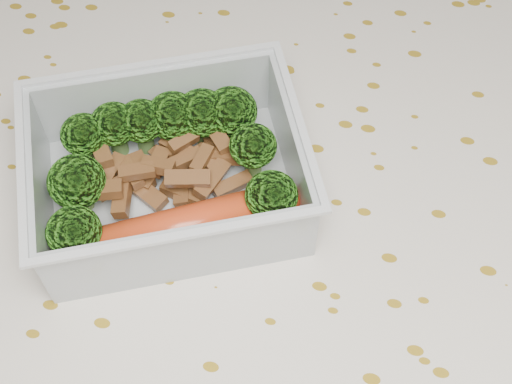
# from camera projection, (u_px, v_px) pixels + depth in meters

# --- Properties ---
(dining_table) EXTENTS (1.40, 0.90, 0.75)m
(dining_table) POSITION_uv_depth(u_px,v_px,m) (258.00, 287.00, 0.51)
(dining_table) COLOR brown
(dining_table) RESTS_ON ground
(tablecloth) EXTENTS (1.46, 0.96, 0.19)m
(tablecloth) POSITION_uv_depth(u_px,v_px,m) (259.00, 254.00, 0.47)
(tablecloth) COLOR silver
(tablecloth) RESTS_ON dining_table
(lunch_container) EXTENTS (0.20, 0.18, 0.06)m
(lunch_container) POSITION_uv_depth(u_px,v_px,m) (170.00, 179.00, 0.43)
(lunch_container) COLOR silver
(lunch_container) RESTS_ON tablecloth
(broccoli_florets) EXTENTS (0.15, 0.14, 0.04)m
(broccoli_florets) POSITION_uv_depth(u_px,v_px,m) (164.00, 148.00, 0.43)
(broccoli_florets) COLOR #608C3F
(broccoli_florets) RESTS_ON lunch_container
(meat_pile) EXTENTS (0.11, 0.08, 0.03)m
(meat_pile) POSITION_uv_depth(u_px,v_px,m) (175.00, 166.00, 0.44)
(meat_pile) COLOR brown
(meat_pile) RESTS_ON lunch_container
(sausage) EXTENTS (0.13, 0.08, 0.03)m
(sausage) POSITION_uv_depth(u_px,v_px,m) (184.00, 227.00, 0.42)
(sausage) COLOR red
(sausage) RESTS_ON lunch_container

